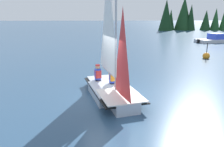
{
  "coord_description": "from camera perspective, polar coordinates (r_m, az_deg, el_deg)",
  "views": [
    {
      "loc": [
        0.36,
        8.73,
        3.36
      ],
      "look_at": [
        0.0,
        0.0,
        1.01
      ],
      "focal_mm": 35.0,
      "sensor_mm": 36.0,
      "label": 1
    }
  ],
  "objects": [
    {
      "name": "motorboat_distant",
      "position": [
        30.92,
        25.15,
        8.11
      ],
      "size": [
        4.93,
        3.19,
        1.11
      ],
      "rotation": [
        0.0,
        0.0,
        3.45
      ],
      "color": "silver",
      "rests_on": "ground_plane"
    },
    {
      "name": "sailboat_main",
      "position": [
        9.16,
        -0.07,
        -1.53
      ],
      "size": [
        2.58,
        4.18,
        5.52
      ],
      "rotation": [
        0.0,
        0.0,
        1.83
      ],
      "color": "#B2BCCC",
      "rests_on": "ground_plane"
    },
    {
      "name": "ground_plane",
      "position": [
        9.36,
        0.0,
        -6.0
      ],
      "size": [
        260.0,
        260.0,
        0.0
      ],
      "primitive_type": "plane",
      "color": "#2D4C6B"
    },
    {
      "name": "sailor_helm",
      "position": [
        9.67,
        0.16,
        -1.36
      ],
      "size": [
        0.37,
        0.4,
        1.16
      ],
      "rotation": [
        0.0,
        0.0,
        1.83
      ],
      "color": "black",
      "rests_on": "ground_plane"
    },
    {
      "name": "buoy_marker",
      "position": [
        19.0,
        23.4,
        4.24
      ],
      "size": [
        0.56,
        0.56,
        1.32
      ],
      "color": "orange",
      "rests_on": "ground_plane"
    },
    {
      "name": "sailor_crew",
      "position": [
        10.14,
        -3.71,
        -0.61
      ],
      "size": [
        0.37,
        0.4,
        1.16
      ],
      "rotation": [
        0.0,
        0.0,
        1.83
      ],
      "color": "black",
      "rests_on": "ground_plane"
    },
    {
      "name": "treeline_shore",
      "position": [
        53.43,
        18.79,
        14.05
      ],
      "size": [
        15.73,
        5.19,
        7.32
      ],
      "color": "#1E4C23",
      "rests_on": "ground_plane"
    }
  ]
}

